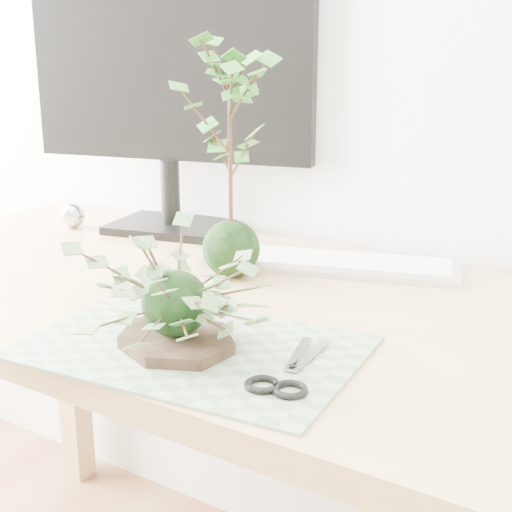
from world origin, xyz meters
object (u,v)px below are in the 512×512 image
object	(u,v)px
maple_kokedama	(230,106)
keyboard	(330,263)
desk	(247,348)
ivy_kokedama	(174,273)
monitor	(170,80)

from	to	relation	value
maple_kokedama	keyboard	bearing A→B (deg)	49.29
desk	ivy_kokedama	bearing A→B (deg)	-80.85
keyboard	monitor	world-z (taller)	monitor
desk	maple_kokedama	size ratio (longest dim) A/B	3.90
maple_kokedama	keyboard	xyz separation A→B (m)	(0.12, 0.14, -0.28)
desk	ivy_kokedama	distance (m)	0.29
ivy_kokedama	maple_kokedama	size ratio (longest dim) A/B	0.60
monitor	ivy_kokedama	bearing A→B (deg)	-63.35
desk	monitor	size ratio (longest dim) A/B	2.62
keyboard	maple_kokedama	bearing A→B (deg)	-148.26
monitor	desk	bearing A→B (deg)	-49.56
ivy_kokedama	monitor	distance (m)	0.68
monitor	keyboard	bearing A→B (deg)	-22.28
desk	maple_kokedama	world-z (taller)	maple_kokedama
desk	ivy_kokedama	size ratio (longest dim) A/B	6.48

